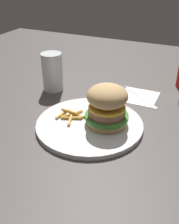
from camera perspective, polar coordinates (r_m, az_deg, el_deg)
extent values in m
plane|color=#47423F|center=(0.70, -1.80, -2.00)|extent=(1.60, 1.60, 0.00)
cylinder|color=silver|center=(0.68, 0.00, -2.63)|extent=(0.27, 0.27, 0.01)
cylinder|color=tan|center=(0.67, 3.68, -1.75)|extent=(0.10, 0.10, 0.02)
cylinder|color=#387F2D|center=(0.66, 3.72, -0.80)|extent=(0.11, 0.11, 0.01)
cylinder|color=#8E5B47|center=(0.66, 3.75, 0.18)|extent=(0.09, 0.09, 0.02)
cylinder|color=yellow|center=(0.65, 3.79, 1.08)|extent=(0.09, 0.09, 0.01)
ellipsoid|color=tan|center=(0.64, 3.88, 3.49)|extent=(0.10, 0.10, 0.05)
cylinder|color=gold|center=(0.71, -3.14, -0.33)|extent=(0.02, 0.05, 0.01)
cylinder|color=gold|center=(0.69, -2.31, -1.05)|extent=(0.04, 0.05, 0.01)
cylinder|color=gold|center=(0.70, -3.77, -0.43)|extent=(0.06, 0.04, 0.01)
cylinder|color=gold|center=(0.69, -3.77, -1.30)|extent=(0.03, 0.05, 0.01)
cylinder|color=#E5B251|center=(0.71, -5.89, -0.41)|extent=(0.05, 0.01, 0.01)
cylinder|color=#E5B251|center=(0.68, -4.17, -1.78)|extent=(0.05, 0.02, 0.01)
cylinder|color=gold|center=(0.70, -4.31, 0.09)|extent=(0.01, 0.05, 0.01)
cube|color=white|center=(0.84, 10.46, 3.29)|extent=(0.11, 0.11, 0.00)
cube|color=silver|center=(0.82, 11.73, 2.53)|extent=(0.08, 0.09, 0.00)
cube|color=silver|center=(0.87, 8.93, 4.55)|extent=(0.04, 0.04, 0.00)
cylinder|color=silver|center=(0.90, 8.25, 5.44)|extent=(0.02, 0.02, 0.00)
cylinder|color=silver|center=(0.89, 7.82, 5.35)|extent=(0.02, 0.02, 0.00)
cylinder|color=silver|center=(0.89, 7.38, 5.26)|extent=(0.02, 0.02, 0.00)
cylinder|color=silver|center=(0.86, -7.92, 8.41)|extent=(0.06, 0.06, 0.12)
cylinder|color=black|center=(0.87, -7.80, 6.92)|extent=(0.06, 0.06, 0.07)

